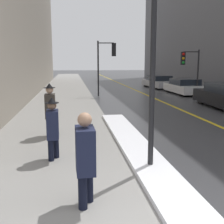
# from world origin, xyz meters

# --- Properties ---
(sidewalk_slab) EXTENTS (4.00, 80.00, 0.01)m
(sidewalk_slab) POSITION_xyz_m (-2.00, 15.00, 0.01)
(sidewalk_slab) COLOR gray
(sidewalk_slab) RESTS_ON ground
(road_centre_stripe) EXTENTS (0.16, 80.00, 0.00)m
(road_centre_stripe) POSITION_xyz_m (4.00, 15.00, 0.00)
(road_centre_stripe) COLOR gold
(road_centre_stripe) RESTS_ON ground
(snow_bank_curb) EXTENTS (0.87, 8.81, 0.12)m
(snow_bank_curb) POSITION_xyz_m (0.26, 4.08, 0.06)
(snow_bank_curb) COLOR white
(snow_bank_curb) RESTS_ON ground
(lamp_post) EXTENTS (0.28, 0.28, 4.65)m
(lamp_post) POSITION_xyz_m (0.24, 2.43, 2.80)
(lamp_post) COLOR black
(lamp_post) RESTS_ON ground
(traffic_light_near) EXTENTS (1.31, 0.33, 3.83)m
(traffic_light_near) POSITION_xyz_m (1.10, 16.40, 2.77)
(traffic_light_near) COLOR black
(traffic_light_near) RESTS_ON ground
(traffic_light_far) EXTENTS (1.31, 0.33, 3.24)m
(traffic_light_far) POSITION_xyz_m (6.70, 15.59, 2.32)
(traffic_light_far) COLOR black
(traffic_light_far) RESTS_ON ground
(pedestrian_in_glasses) EXTENTS (0.31, 0.52, 1.59)m
(pedestrian_in_glasses) POSITION_xyz_m (-1.28, 1.00, 0.89)
(pedestrian_in_glasses) COLOR black
(pedestrian_in_glasses) RESTS_ON ground
(pedestrian_in_fedora) EXTENTS (0.33, 0.48, 1.55)m
(pedestrian_in_fedora) POSITION_xyz_m (-1.94, 3.38, 0.85)
(pedestrian_in_fedora) COLOR black
(pedestrian_in_fedora) RESTS_ON ground
(pedestrian_trailing) EXTENTS (0.37, 0.54, 1.73)m
(pedestrian_trailing) POSITION_xyz_m (-2.16, 5.65, 0.94)
(pedestrian_trailing) COLOR black
(pedestrian_trailing) RESTS_ON ground
(parked_car_white) EXTENTS (1.80, 4.35, 1.16)m
(parked_car_white) POSITION_xyz_m (6.98, 16.82, 0.55)
(parked_car_white) COLOR silver
(parked_car_white) RESTS_ON ground
(parked_car_silver) EXTENTS (2.10, 4.70, 1.16)m
(parked_car_silver) POSITION_xyz_m (6.63, 21.99, 0.55)
(parked_car_silver) COLOR #B2B2B7
(parked_car_silver) RESTS_ON ground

